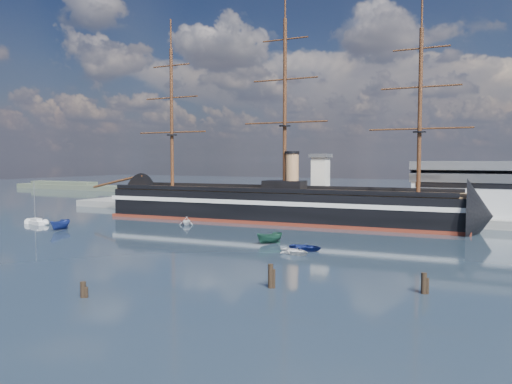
% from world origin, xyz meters
% --- Properties ---
extents(ground, '(600.00, 600.00, 0.00)m').
position_xyz_m(ground, '(0.00, 40.00, 0.00)').
color(ground, '#212F39').
rests_on(ground, ground).
extents(quay, '(180.00, 18.00, 2.00)m').
position_xyz_m(quay, '(10.00, 76.00, 0.00)').
color(quay, slate).
rests_on(quay, ground).
extents(quay_tower, '(5.00, 5.00, 15.00)m').
position_xyz_m(quay_tower, '(3.00, 73.00, 9.75)').
color(quay_tower, silver).
rests_on(quay_tower, ground).
extents(shoreline, '(120.00, 10.00, 4.00)m').
position_xyz_m(shoreline, '(-139.23, 135.00, 1.45)').
color(shoreline, '#3F4C38').
rests_on(shoreline, ground).
extents(warship, '(113.29, 21.03, 53.94)m').
position_xyz_m(warship, '(-5.60, 60.00, 4.04)').
color(warship, black).
rests_on(warship, ground).
extents(sailboat, '(6.65, 3.46, 10.22)m').
position_xyz_m(sailboat, '(-52.87, 28.60, 0.65)').
color(sailboat, silver).
rests_on(sailboat, ground).
extents(motorboat_a, '(7.42, 3.91, 2.82)m').
position_xyz_m(motorboat_a, '(-39.95, 24.09, 0.00)').
color(motorboat_a, navy).
rests_on(motorboat_a, ground).
extents(motorboat_b, '(1.49, 3.57, 1.65)m').
position_xyz_m(motorboat_b, '(17.03, 25.13, 0.00)').
color(motorboat_b, navy).
rests_on(motorboat_b, ground).
extents(motorboat_c, '(6.82, 5.27, 2.60)m').
position_xyz_m(motorboat_c, '(8.77, 28.32, 0.00)').
color(motorboat_c, '#1D4A37').
rests_on(motorboat_c, ground).
extents(motorboat_d, '(6.57, 4.38, 2.22)m').
position_xyz_m(motorboat_d, '(-20.04, 43.63, 0.00)').
color(motorboat_d, white).
rests_on(motorboat_d, ground).
extents(motorboat_e, '(2.23, 3.48, 1.51)m').
position_xyz_m(motorboat_e, '(16.77, 21.10, 0.00)').
color(motorboat_e, silver).
rests_on(motorboat_e, ground).
extents(piling_near_mid, '(0.64, 0.64, 2.50)m').
position_xyz_m(piling_near_mid, '(4.92, -13.21, 0.00)').
color(piling_near_mid, black).
rests_on(piling_near_mid, ground).
extents(piling_near_right, '(0.64, 0.64, 3.62)m').
position_xyz_m(piling_near_right, '(22.07, -0.07, 0.00)').
color(piling_near_right, black).
rests_on(piling_near_right, ground).
extents(piling_far_right, '(0.64, 0.64, 3.15)m').
position_xyz_m(piling_far_right, '(39.01, 5.46, 0.00)').
color(piling_far_right, black).
rests_on(piling_far_right, ground).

